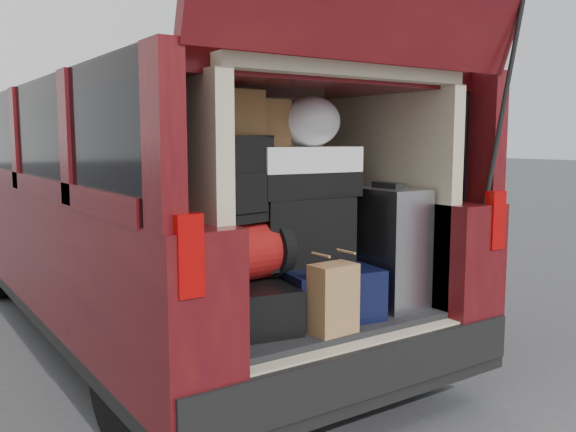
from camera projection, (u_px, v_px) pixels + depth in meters
name	position (u px, v px, depth m)	size (l,w,h in m)	color
ground	(321.00, 428.00, 3.04)	(80.00, 80.00, 0.00)	#38383A
minivan	(167.00, 211.00, 4.45)	(1.90, 5.35, 2.77)	black
load_floor	(290.00, 359.00, 3.23)	(1.24, 1.05, 0.55)	black
black_hardshell	(245.00, 305.00, 2.87)	(0.38, 0.53, 0.21)	black
navy_hardshell	(318.00, 288.00, 3.11)	(0.47, 0.57, 0.25)	black
silver_roller	(387.00, 247.00, 3.23)	(0.26, 0.42, 0.63)	silver
kraft_bag	(333.00, 299.00, 2.77)	(0.21, 0.13, 0.32)	#956743
red_duffel	(239.00, 252.00, 2.87)	(0.44, 0.29, 0.29)	maroon
black_soft_case	(302.00, 231.00, 3.09)	(0.47, 0.28, 0.34)	black
backpack	(240.00, 179.00, 2.82)	(0.28, 0.17, 0.40)	black
twotone_duffel	(301.00, 172.00, 3.08)	(0.56, 0.29, 0.25)	white
grocery_sack_lower	(234.00, 113.00, 2.80)	(0.23, 0.19, 0.21)	brown
grocery_sack_upper	(261.00, 123.00, 2.97)	(0.23, 0.19, 0.23)	brown
plastic_bag_center	(310.00, 121.00, 3.07)	(0.32, 0.30, 0.25)	white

